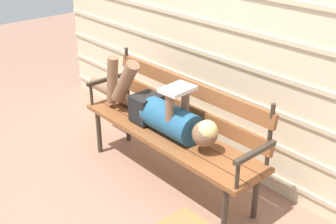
# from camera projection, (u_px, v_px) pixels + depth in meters

# --- Properties ---
(ground_plane) EXTENTS (12.00, 12.00, 0.00)m
(ground_plane) POSITION_uv_depth(u_px,v_px,m) (163.00, 183.00, 3.61)
(ground_plane) COLOR #936B56
(house_siding) EXTENTS (4.58, 0.08, 2.19)m
(house_siding) POSITION_uv_depth(u_px,v_px,m) (221.00, 41.00, 3.50)
(house_siding) COLOR beige
(house_siding) RESTS_ON ground
(park_bench) EXTENTS (1.75, 0.44, 0.92)m
(park_bench) POSITION_uv_depth(u_px,v_px,m) (174.00, 124.00, 3.46)
(park_bench) COLOR brown
(park_bench) RESTS_ON ground
(reclining_person) EXTENTS (1.68, 0.26, 0.52)m
(reclining_person) POSITION_uv_depth(u_px,v_px,m) (158.00, 111.00, 3.45)
(reclining_person) COLOR #23567A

